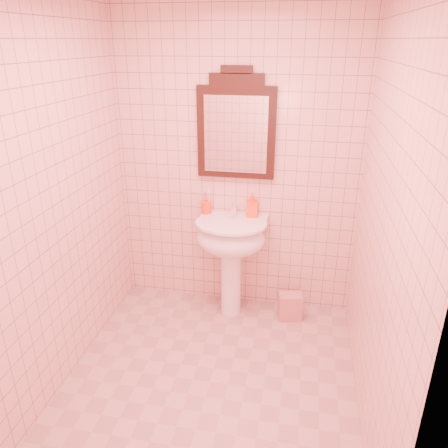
% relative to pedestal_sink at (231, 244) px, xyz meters
% --- Properties ---
extents(floor, '(2.20, 2.20, 0.00)m').
position_rel_pedestal_sink_xyz_m(floor, '(0.00, -0.87, -0.66)').
color(floor, tan).
rests_on(floor, ground).
extents(back_wall, '(2.00, 0.02, 2.50)m').
position_rel_pedestal_sink_xyz_m(back_wall, '(0.00, 0.23, 0.59)').
color(back_wall, beige).
rests_on(back_wall, floor).
extents(pedestal_sink, '(0.58, 0.58, 0.86)m').
position_rel_pedestal_sink_xyz_m(pedestal_sink, '(0.00, 0.00, 0.00)').
color(pedestal_sink, white).
rests_on(pedestal_sink, floor).
extents(faucet, '(0.04, 0.16, 0.11)m').
position_rel_pedestal_sink_xyz_m(faucet, '(0.00, 0.14, 0.26)').
color(faucet, white).
rests_on(faucet, pedestal_sink).
extents(mirror, '(0.62, 0.06, 0.87)m').
position_rel_pedestal_sink_xyz_m(mirror, '(0.00, 0.20, 0.92)').
color(mirror, black).
rests_on(mirror, back_wall).
extents(toothbrush_cup, '(0.08, 0.08, 0.19)m').
position_rel_pedestal_sink_xyz_m(toothbrush_cup, '(-0.24, 0.16, 0.25)').
color(toothbrush_cup, '#ED3B14').
rests_on(toothbrush_cup, pedestal_sink).
extents(soap_dispenser, '(0.09, 0.09, 0.20)m').
position_rel_pedestal_sink_xyz_m(soap_dispenser, '(0.15, 0.16, 0.30)').
color(soap_dispenser, '#FF4215').
rests_on(soap_dispenser, pedestal_sink).
extents(towel, '(0.22, 0.17, 0.24)m').
position_rel_pedestal_sink_xyz_m(towel, '(0.51, 0.00, -0.54)').
color(towel, tan).
rests_on(towel, floor).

